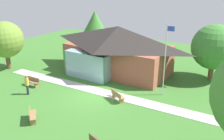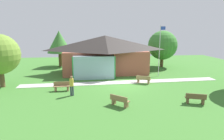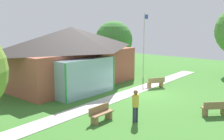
{
  "view_description": "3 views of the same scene",
  "coord_description": "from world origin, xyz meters",
  "px_view_note": "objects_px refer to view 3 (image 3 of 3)",
  "views": [
    {
      "loc": [
        11.81,
        -15.91,
        9.56
      ],
      "look_at": [
        -0.01,
        2.97,
        1.46
      ],
      "focal_mm": 41.18,
      "sensor_mm": 36.0,
      "label": 1
    },
    {
      "loc": [
        -3.47,
        -18.92,
        5.56
      ],
      "look_at": [
        -0.94,
        2.56,
        1.07
      ],
      "focal_mm": 31.11,
      "sensor_mm": 36.0,
      "label": 2
    },
    {
      "loc": [
        -15.46,
        -9.96,
        5.02
      ],
      "look_at": [
        -0.32,
        2.92,
        1.49
      ],
      "focal_mm": 41.05,
      "sensor_mm": 36.0,
      "label": 3
    }
  ],
  "objects_px": {
    "pavilion": "(73,55)",
    "bench_front_center": "(215,109)",
    "tree_behind_pavilion_right": "(114,40)",
    "bench_mid_left": "(101,114)",
    "visitor_strolling_lawn": "(135,103)",
    "bench_rear_near_path": "(156,83)",
    "flagpole": "(144,43)"
  },
  "relations": [
    {
      "from": "pavilion",
      "to": "bench_front_center",
      "type": "relative_size",
      "value": 8.17
    },
    {
      "from": "tree_behind_pavilion_right",
      "to": "bench_front_center",
      "type": "bearing_deg",
      "value": -120.87
    },
    {
      "from": "bench_mid_left",
      "to": "visitor_strolling_lawn",
      "type": "distance_m",
      "value": 1.9
    },
    {
      "from": "bench_front_center",
      "to": "visitor_strolling_lawn",
      "type": "relative_size",
      "value": 0.81
    },
    {
      "from": "bench_rear_near_path",
      "to": "bench_front_center",
      "type": "relative_size",
      "value": 1.09
    },
    {
      "from": "pavilion",
      "to": "flagpole",
      "type": "height_order",
      "value": "flagpole"
    },
    {
      "from": "flagpole",
      "to": "visitor_strolling_lawn",
      "type": "distance_m",
      "value": 11.86
    },
    {
      "from": "flagpole",
      "to": "bench_front_center",
      "type": "height_order",
      "value": "flagpole"
    },
    {
      "from": "visitor_strolling_lawn",
      "to": "bench_front_center",
      "type": "bearing_deg",
      "value": 161.75
    },
    {
      "from": "bench_front_center",
      "to": "bench_mid_left",
      "type": "relative_size",
      "value": 0.93
    },
    {
      "from": "flagpole",
      "to": "tree_behind_pavilion_right",
      "type": "xyz_separation_m",
      "value": [
        2.62,
        5.92,
        -0.07
      ]
    },
    {
      "from": "pavilion",
      "to": "bench_rear_near_path",
      "type": "relative_size",
      "value": 7.53
    },
    {
      "from": "pavilion",
      "to": "tree_behind_pavilion_right",
      "type": "relative_size",
      "value": 2.11
    },
    {
      "from": "tree_behind_pavilion_right",
      "to": "pavilion",
      "type": "bearing_deg",
      "value": -161.24
    },
    {
      "from": "flagpole",
      "to": "visitor_strolling_lawn",
      "type": "height_order",
      "value": "flagpole"
    },
    {
      "from": "flagpole",
      "to": "tree_behind_pavilion_right",
      "type": "distance_m",
      "value": 6.47
    },
    {
      "from": "tree_behind_pavilion_right",
      "to": "bench_mid_left",
      "type": "bearing_deg",
      "value": -142.25
    },
    {
      "from": "pavilion",
      "to": "visitor_strolling_lawn",
      "type": "distance_m",
      "value": 9.73
    },
    {
      "from": "pavilion",
      "to": "tree_behind_pavilion_right",
      "type": "distance_m",
      "value": 9.52
    },
    {
      "from": "visitor_strolling_lawn",
      "to": "flagpole",
      "type": "bearing_deg",
      "value": -129.68
    },
    {
      "from": "pavilion",
      "to": "bench_rear_near_path",
      "type": "height_order",
      "value": "pavilion"
    },
    {
      "from": "bench_front_center",
      "to": "visitor_strolling_lawn",
      "type": "height_order",
      "value": "visitor_strolling_lawn"
    },
    {
      "from": "pavilion",
      "to": "visitor_strolling_lawn",
      "type": "xyz_separation_m",
      "value": [
        -3.56,
        -8.93,
        -1.5
      ]
    },
    {
      "from": "pavilion",
      "to": "flagpole",
      "type": "relative_size",
      "value": 1.88
    },
    {
      "from": "bench_mid_left",
      "to": "visitor_strolling_lawn",
      "type": "bearing_deg",
      "value": 125.1
    },
    {
      "from": "pavilion",
      "to": "visitor_strolling_lawn",
      "type": "bearing_deg",
      "value": -111.74
    },
    {
      "from": "pavilion",
      "to": "bench_mid_left",
      "type": "xyz_separation_m",
      "value": [
        -4.61,
        -7.47,
        -2.12
      ]
    },
    {
      "from": "flagpole",
      "to": "visitor_strolling_lawn",
      "type": "relative_size",
      "value": 3.51
    },
    {
      "from": "pavilion",
      "to": "bench_rear_near_path",
      "type": "xyz_separation_m",
      "value": [
        3.61,
        -5.85,
        -2.12
      ]
    },
    {
      "from": "bench_front_center",
      "to": "bench_mid_left",
      "type": "height_order",
      "value": "same"
    },
    {
      "from": "bench_front_center",
      "to": "flagpole",
      "type": "bearing_deg",
      "value": 97.29
    },
    {
      "from": "bench_front_center",
      "to": "pavilion",
      "type": "bearing_deg",
      "value": 133.02
    }
  ]
}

